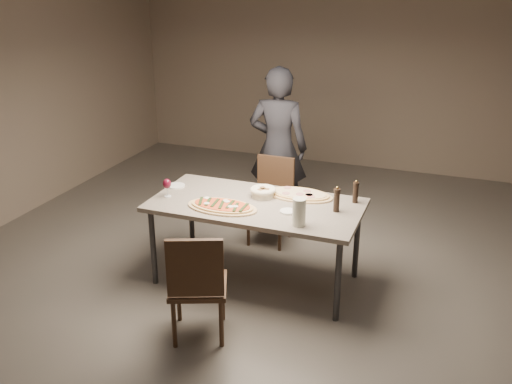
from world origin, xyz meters
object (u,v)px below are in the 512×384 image
(zucchini_pizza, at_px, (222,206))
(pepper_mill_left, at_px, (337,200))
(ham_pizza, at_px, (299,194))
(diner, at_px, (278,148))
(bread_basket, at_px, (263,191))
(dining_table, at_px, (256,209))
(chair_far, at_px, (272,195))
(carafe, at_px, (299,212))
(chair_near, at_px, (197,282))

(zucchini_pizza, xyz_separation_m, pepper_mill_left, (0.91, 0.27, 0.09))
(ham_pizza, distance_m, diner, 1.12)
(ham_pizza, relative_size, bread_basket, 2.61)
(dining_table, relative_size, chair_far, 2.10)
(bread_basket, relative_size, chair_far, 0.27)
(chair_far, bearing_deg, ham_pizza, 127.75)
(ham_pizza, height_order, pepper_mill_left, pepper_mill_left)
(carafe, height_order, chair_near, carafe)
(dining_table, height_order, carafe, carafe)
(diner, bearing_deg, dining_table, 94.85)
(chair_near, xyz_separation_m, diner, (-0.14, 2.25, 0.36))
(bread_basket, height_order, diner, diner)
(bread_basket, distance_m, diner, 1.13)
(ham_pizza, relative_size, diner, 0.35)
(dining_table, relative_size, carafe, 8.10)
(zucchini_pizza, distance_m, ham_pizza, 0.72)
(diner, bearing_deg, zucchini_pizza, 84.71)
(bread_basket, height_order, chair_near, chair_near)
(dining_table, height_order, diner, diner)
(bread_basket, bearing_deg, diner, 101.96)
(pepper_mill_left, bearing_deg, carafe, -120.09)
(pepper_mill_left, xyz_separation_m, chair_near, (-0.77, -1.05, -0.35))
(chair_near, bearing_deg, pepper_mill_left, 31.28)
(carafe, bearing_deg, pepper_mill_left, 59.91)
(dining_table, relative_size, ham_pizza, 3.01)
(carafe, height_order, chair_far, carafe)
(bread_basket, bearing_deg, carafe, -44.71)
(ham_pizza, distance_m, bread_basket, 0.32)
(bread_basket, bearing_deg, zucchini_pizza, -122.88)
(pepper_mill_left, bearing_deg, chair_near, -126.45)
(zucchini_pizza, height_order, diner, diner)
(zucchini_pizza, distance_m, diner, 1.47)
(ham_pizza, height_order, chair_far, chair_far)
(carafe, xyz_separation_m, diner, (-0.70, 1.57, -0.00))
(dining_table, xyz_separation_m, carafe, (0.47, -0.30, 0.17))
(zucchini_pizza, bearing_deg, diner, 82.68)
(pepper_mill_left, distance_m, diner, 1.51)
(zucchini_pizza, relative_size, chair_near, 0.69)
(pepper_mill_left, relative_size, carafe, 0.99)
(bread_basket, height_order, chair_far, chair_far)
(ham_pizza, xyz_separation_m, chair_far, (-0.45, 0.58, -0.28))
(ham_pizza, height_order, bread_basket, bread_basket)
(dining_table, xyz_separation_m, diner, (-0.23, 1.26, 0.16))
(carafe, relative_size, chair_near, 0.25)
(ham_pizza, distance_m, chair_far, 0.79)
(dining_table, bearing_deg, ham_pizza, 42.71)
(zucchini_pizza, xyz_separation_m, chair_far, (0.08, 1.06, -0.29))
(zucchini_pizza, height_order, ham_pizza, zucchini_pizza)
(pepper_mill_left, bearing_deg, zucchini_pizza, -163.65)
(zucchini_pizza, relative_size, chair_far, 0.71)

